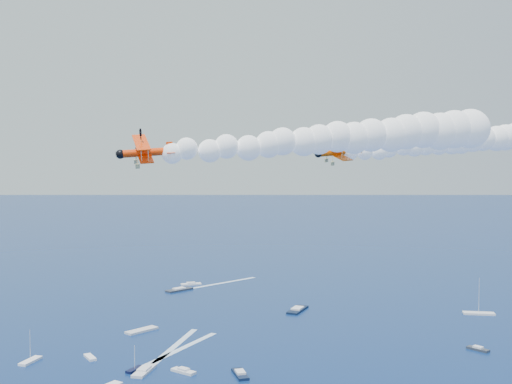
{
  "coord_description": "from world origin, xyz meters",
  "views": [
    {
      "loc": [
        0.8,
        -77.39,
        56.94
      ],
      "look_at": [
        6.36,
        17.16,
        51.98
      ],
      "focal_mm": 43.96,
      "sensor_mm": 36.0,
      "label": 1
    }
  ],
  "objects": [
    {
      "name": "biplane_trail",
      "position": [
        -8.57,
        3.72,
        57.8
      ],
      "size": [
        8.99,
        10.57,
        7.46
      ],
      "primitive_type": null,
      "rotation": [
        -0.26,
        0.07,
        3.34
      ],
      "color": "#FF3905"
    },
    {
      "name": "biplane_lead",
      "position": [
        21.29,
        30.6,
        58.15
      ],
      "size": [
        10.75,
        12.41,
        8.22
      ],
      "primitive_type": null,
      "rotation": [
        -0.24,
        0.07,
        3.44
      ],
      "color": "#E85304"
    },
    {
      "name": "boat_wakes",
      "position": [
        -6.97,
        143.21,
        0.03
      ],
      "size": [
        39.51,
        129.78,
        0.04
      ],
      "color": "white",
      "rests_on": "ground"
    },
    {
      "name": "spectator_boats",
      "position": [
        -8.73,
        113.23,
        0.35
      ],
      "size": [
        231.99,
        188.78,
        0.7
      ],
      "color": "black",
      "rests_on": "ground"
    },
    {
      "name": "smoke_trail_lead",
      "position": [
        45.27,
        38.02,
        60.02
      ],
      "size": [
        51.43,
        32.18,
        9.52
      ],
      "primitive_type": null,
      "rotation": [
        0.0,
        0.0,
        3.44
      ],
      "color": "white"
    },
    {
      "name": "smoke_trail_trail",
      "position": [
        16.05,
        8.6,
        59.67
      ],
      "size": [
        51.0,
        23.65,
        9.52
      ],
      "primitive_type": null,
      "rotation": [
        0.0,
        0.0,
        3.34
      ],
      "color": "white"
    }
  ]
}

